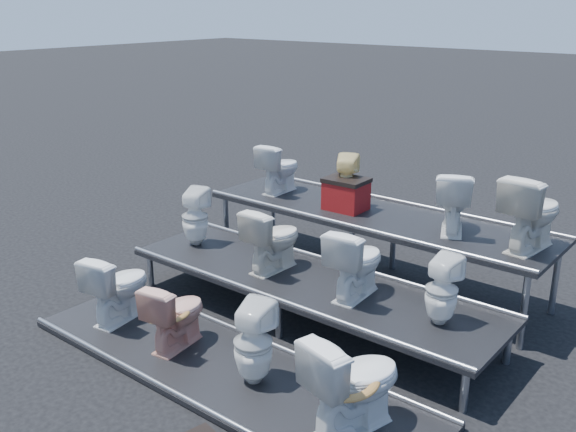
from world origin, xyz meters
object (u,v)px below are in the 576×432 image
Objects in this scene: toilet_2 at (253,343)px; toilet_10 at (453,201)px; toilet_1 at (176,314)px; toilet_7 at (442,290)px; red_crate at (346,196)px; toilet_3 at (354,381)px; toilet_6 at (356,262)px; toilet_9 at (346,181)px; toilet_8 at (279,168)px; toilet_4 at (195,217)px; toilet_11 at (532,212)px; toilet_0 at (118,286)px; toilet_5 at (273,239)px.

toilet_2 is 1.11× the size of toilet_10.
toilet_1 is 1.04× the size of toilet_7.
toilet_1 is 1.45× the size of red_crate.
toilet_7 reaches higher than toilet_3.
toilet_1 is 0.90× the size of toilet_2.
toilet_9 is (-1.00, 1.30, 0.36)m from toilet_6.
red_crate reaches higher than toilet_3.
toilet_3 is 3.26m from toilet_9.
toilet_9 is at bearing 177.55° from toilet_8.
toilet_4 is 1.06× the size of toilet_7.
toilet_1 is 0.94× the size of toilet_6.
toilet_11 is (2.39, 2.60, 0.85)m from toilet_1.
toilet_1 is at bearing 170.77° from toilet_0.
toilet_11 is (2.27, 1.30, 0.44)m from toilet_5.
toilet_0 is 2.47m from toilet_6.
toilet_1 is 1.81m from toilet_6.
toilet_2 is (1.87, 0.00, 0.01)m from toilet_0.
red_crate is (-0.76, 2.52, 0.59)m from toilet_2.
toilet_0 is at bearing 87.10° from toilet_8.
toilet_6 is at bearing 53.94° from toilet_11.
toilet_9 reaches higher than toilet_7.
toilet_10 reaches higher than toilet_9.
toilet_3 is 2.74m from toilet_10.
toilet_9 is at bearing -121.43° from toilet_0.
red_crate is at bearing 101.68° from toilet_9.
toilet_8 is at bearing -99.68° from toilet_0.
toilet_4 is at bearing 2.17° from toilet_10.
toilet_0 is 2.82m from red_crate.
toilet_3 is 1.06× the size of toilet_11.
toilet_3 is 2.33m from toilet_5.
red_crate reaches higher than toilet_4.
toilet_6 is 1.68m from toilet_9.
toilet_2 is 1.37m from toilet_6.
toilet_9 reaches higher than toilet_1.
toilet_7 is at bearing 88.32° from toilet_10.
toilet_10 is at bearing 6.87° from toilet_11.
toilet_8 is at bearing -24.02° from toilet_10.
toilet_3 is 2.74m from toilet_11.
red_crate is at bearing -93.38° from toilet_5.
toilet_8 reaches higher than toilet_1.
toilet_10 is (2.44, 2.60, 0.77)m from toilet_0.
red_crate is at bearing -40.20° from toilet_3.
red_crate is at bearing -103.47° from toilet_1.
toilet_10 is (1.56, 2.60, 0.80)m from toilet_1.
toilet_11 is at bearing -136.71° from toilet_6.
toilet_5 reaches higher than toilet_1.
toilet_6 is 1.56m from red_crate.
toilet_6 is (1.18, 1.30, 0.42)m from toilet_1.
toilet_6 is 1.12× the size of toilet_8.
toilet_1 is 2.02m from toilet_3.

